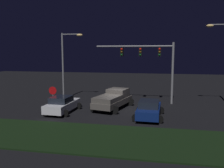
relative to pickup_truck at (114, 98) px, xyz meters
The scene contains 8 objects.
ground_plane 1.15m from the pickup_truck, 32.13° to the right, with size 80.00×80.00×0.00m, color black.
grass_median 8.59m from the pickup_truck, 86.80° to the right, with size 25.67×5.44×0.10m, color black.
pickup_truck is the anchor object (origin of this frame).
car_sedan 4.59m from the pickup_truck, 39.05° to the right, with size 2.59×4.46×1.51m.
car_sedan_far 5.00m from the pickup_truck, 149.78° to the right, with size 2.63×4.48×1.51m.
traffic_signal_gantry 6.00m from the pickup_truck, 44.21° to the left, with size 8.32×0.56×6.50m.
street_lamp_left 8.15m from the pickup_truck, 149.41° to the left, with size 2.55×0.44×7.64m.
stop_sign 5.87m from the pickup_truck, 163.17° to the right, with size 0.76×0.08×2.23m.
Camera 1 is at (3.82, -22.64, 5.50)m, focal length 38.82 mm.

